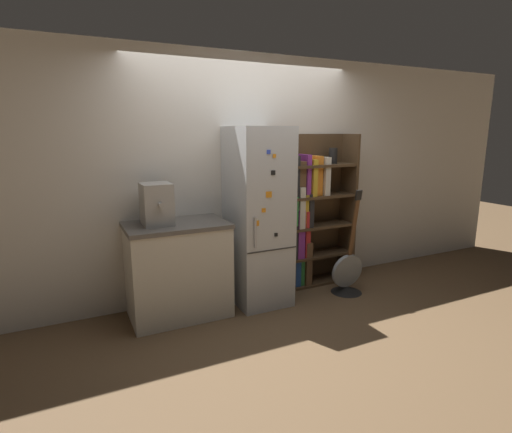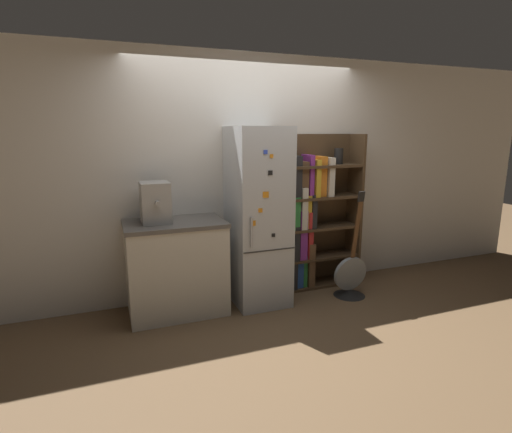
# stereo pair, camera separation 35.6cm
# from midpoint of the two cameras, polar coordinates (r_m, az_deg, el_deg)

# --- Properties ---
(ground_plane) EXTENTS (16.00, 16.00, 0.00)m
(ground_plane) POSITION_cam_midpoint_polar(r_m,az_deg,el_deg) (4.32, 3.28, -12.43)
(ground_plane) COLOR brown
(wall_back) EXTENTS (8.00, 0.05, 2.60)m
(wall_back) POSITION_cam_midpoint_polar(r_m,az_deg,el_deg) (4.40, 0.94, 5.66)
(wall_back) COLOR silver
(wall_back) RESTS_ON ground_plane
(refrigerator) EXTENTS (0.55, 0.67, 1.84)m
(refrigerator) POSITION_cam_midpoint_polar(r_m,az_deg,el_deg) (4.14, 2.71, -0.07)
(refrigerator) COLOR silver
(refrigerator) RESTS_ON ground_plane
(bookshelf) EXTENTS (0.98, 0.32, 1.76)m
(bookshelf) POSITION_cam_midpoint_polar(r_m,az_deg,el_deg) (4.63, 9.60, -0.17)
(bookshelf) COLOR #4C3823
(bookshelf) RESTS_ON ground_plane
(kitchen_counter) EXTENTS (0.96, 0.62, 0.94)m
(kitchen_counter) POSITION_cam_midpoint_polar(r_m,az_deg,el_deg) (4.03, -8.83, -7.21)
(kitchen_counter) COLOR beige
(kitchen_counter) RESTS_ON ground_plane
(espresso_machine) EXTENTS (0.27, 0.35, 0.39)m
(espresso_machine) POSITION_cam_midpoint_polar(r_m,az_deg,el_deg) (3.86, -11.66, 1.96)
(espresso_machine) COLOR #A5A39E
(espresso_machine) RESTS_ON kitchen_counter
(guitar) EXTENTS (0.39, 0.35, 1.19)m
(guitar) POSITION_cam_midpoint_polar(r_m,az_deg,el_deg) (4.63, 15.49, -8.89)
(guitar) COLOR black
(guitar) RESTS_ON ground_plane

